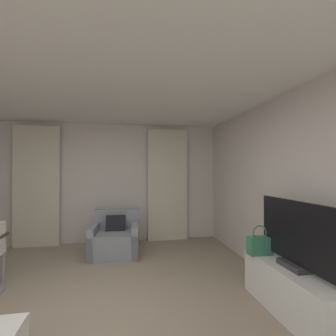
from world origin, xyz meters
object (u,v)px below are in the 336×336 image
armchair (115,239)px  tv_console (295,292)px  handbag_primary (260,245)px  tv_flatscreen (294,236)px

armchair → tv_console: bearing=-49.5°
armchair → handbag_primary: 2.64m
armchair → tv_console: 3.05m
tv_console → tv_flatscreen: size_ratio=1.18×
tv_console → handbag_primary: (-0.13, 0.47, 0.37)m
tv_flatscreen → handbag_primary: (-0.13, 0.47, -0.23)m
tv_flatscreen → handbag_primary: size_ratio=3.03×
tv_console → handbag_primary: bearing=105.4°
tv_console → handbag_primary: 0.62m
armchair → tv_console: armchair is taller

